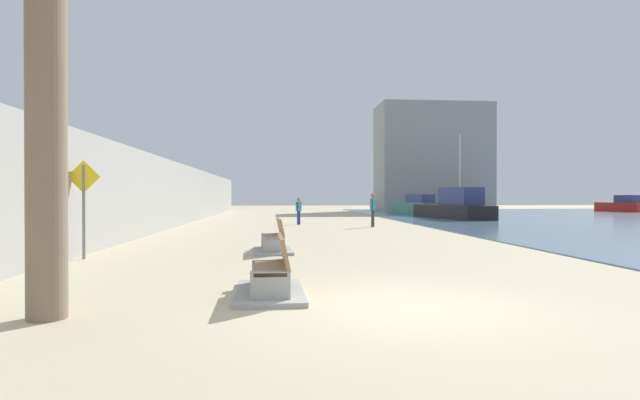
# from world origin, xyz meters

# --- Properties ---
(ground_plane) EXTENTS (120.00, 120.00, 0.00)m
(ground_plane) POSITION_xyz_m (0.00, 18.00, 0.00)
(ground_plane) COLOR #C6B793
(seawall) EXTENTS (0.80, 64.00, 3.42)m
(seawall) POSITION_xyz_m (-7.50, 18.00, 1.71)
(seawall) COLOR #9E9E99
(seawall) RESTS_ON ground
(bench_near) EXTENTS (1.16, 2.13, 0.98)m
(bench_near) POSITION_xyz_m (-1.91, 1.10, 0.23)
(bench_near) COLOR #9E9E99
(bench_near) RESTS_ON ground
(bench_far) EXTENTS (1.23, 2.16, 0.98)m
(bench_far) POSITION_xyz_m (-1.93, 7.39, 0.23)
(bench_far) COLOR #9E9E99
(bench_far) RESTS_ON ground
(person_walking) EXTENTS (0.33, 0.46, 1.78)m
(person_walking) POSITION_xyz_m (3.18, 18.49, 1.05)
(person_walking) COLOR #333338
(person_walking) RESTS_ON ground
(person_standing) EXTENTS (0.35, 0.44, 1.55)m
(person_standing) POSITION_xyz_m (-0.61, 21.04, 0.89)
(person_standing) COLOR navy
(person_standing) RESTS_ON ground
(boat_nearest) EXTENTS (3.12, 4.93, 7.60)m
(boat_nearest) POSITION_xyz_m (16.04, 39.18, 0.89)
(boat_nearest) COLOR red
(boat_nearest) RESTS_ON water_bay
(boat_mid_bay) EXTENTS (3.38, 4.92, 1.69)m
(boat_mid_bay) POSITION_xyz_m (33.39, 40.50, 0.68)
(boat_mid_bay) COLOR red
(boat_mid_bay) RESTS_ON water_bay
(boat_far_left) EXTENTS (3.74, 7.75, 2.19)m
(boat_far_left) POSITION_xyz_m (10.72, 26.93, 0.83)
(boat_far_left) COLOR black
(boat_far_left) RESTS_ON water_bay
(boat_distant) EXTENTS (3.07, 6.63, 1.73)m
(boat_distant) POSITION_xyz_m (9.77, 33.63, 0.71)
(boat_distant) COLOR #337060
(boat_distant) RESTS_ON water_bay
(pedestrian_sign) EXTENTS (0.85, 0.08, 2.56)m
(pedestrian_sign) POSITION_xyz_m (-6.80, 6.15, 1.59)
(pedestrian_sign) COLOR slate
(pedestrian_sign) RESTS_ON ground
(harbor_building) EXTENTS (12.00, 6.00, 11.63)m
(harbor_building) POSITION_xyz_m (15.20, 46.00, 5.82)
(harbor_building) COLOR gray
(harbor_building) RESTS_ON ground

